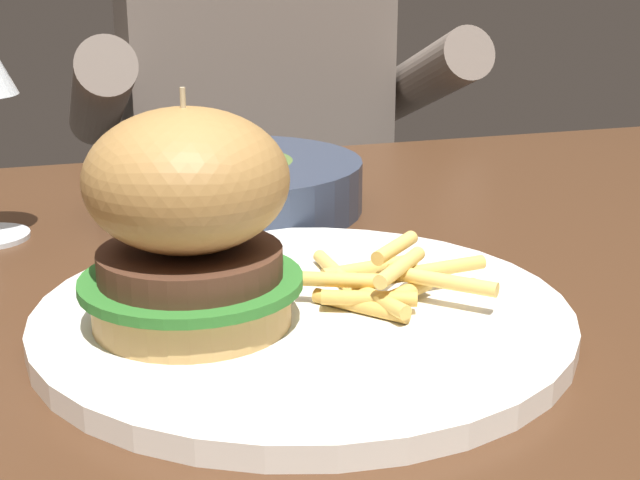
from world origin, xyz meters
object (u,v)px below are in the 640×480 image
at_px(burger_sandwich, 188,219).
at_px(diner_person, 256,227).
at_px(main_plate, 303,316).
at_px(soup_bowl, 230,183).

distance_m(burger_sandwich, diner_person, 0.85).
height_order(main_plate, diner_person, diner_person).
xyz_separation_m(main_plate, burger_sandwich, (-0.07, -0.00, 0.07)).
bearing_deg(main_plate, soup_bowl, 87.18).
xyz_separation_m(main_plate, diner_person, (0.15, 0.77, -0.18)).
bearing_deg(burger_sandwich, diner_person, 74.10).
xyz_separation_m(main_plate, soup_bowl, (0.01, 0.27, 0.02)).
height_order(main_plate, soup_bowl, soup_bowl).
bearing_deg(diner_person, main_plate, -101.32).
relative_size(burger_sandwich, soup_bowl, 0.58).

